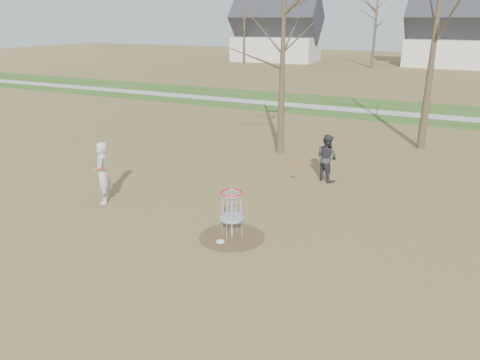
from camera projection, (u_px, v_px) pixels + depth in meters
name	position (u px, v px, depth m)	size (l,w,h in m)	color
ground	(232.00, 237.00, 12.68)	(160.00, 160.00, 0.00)	brown
green_band	(380.00, 109.00, 30.45)	(160.00, 8.00, 0.01)	#2D5119
footpath	(377.00, 112.00, 29.60)	(160.00, 1.50, 0.01)	#9E9E99
dirt_circle	(232.00, 237.00, 12.68)	(1.80, 1.80, 0.01)	#47331E
player_standing	(102.00, 173.00, 14.81)	(0.72, 0.47, 1.98)	silver
player_throwing	(327.00, 158.00, 16.88)	(0.83, 0.65, 1.72)	#2C2B30
disc_grounded	(220.00, 242.00, 12.39)	(0.22, 0.22, 0.02)	white
discs_in_play	(208.00, 165.00, 14.90)	(5.44, 3.88, 0.15)	#E2600B
disc_golf_basket	(232.00, 206.00, 12.38)	(0.64, 0.64, 1.35)	#9EA3AD
bare_trees	(439.00, 22.00, 40.47)	(52.62, 44.98, 9.00)	#382B1E
houses_row	(473.00, 37.00, 54.20)	(56.51, 10.01, 7.26)	silver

